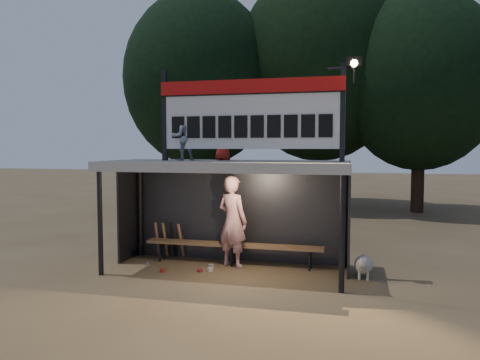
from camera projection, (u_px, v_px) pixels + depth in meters
name	position (u px, v px, depth m)	size (l,w,h in m)	color
ground	(226.00, 271.00, 9.83)	(80.00, 80.00, 0.00)	brown
player	(233.00, 221.00, 10.15)	(0.73, 0.48, 1.99)	white
child_a	(183.00, 137.00, 9.93)	(0.48, 0.38, 1.00)	gray
child_b	(223.00, 139.00, 10.09)	(0.44, 0.29, 0.90)	#A32219
dugout_shelter	(229.00, 183.00, 9.94)	(5.10, 2.08, 2.32)	#424244
scoreboard_assembly	(252.00, 112.00, 9.46)	(4.10, 0.27, 1.99)	black
bench	(233.00, 245.00, 10.33)	(4.00, 0.35, 0.48)	olive
tree_left	(200.00, 80.00, 20.09)	(6.46, 6.46, 9.27)	black
tree_mid	(320.00, 65.00, 20.29)	(7.22, 7.22, 10.36)	black
tree_right	(420.00, 82.00, 18.42)	(6.08, 6.08, 8.72)	black
dog	(364.00, 264.00, 9.27)	(0.36, 0.81, 0.49)	beige
bats	(169.00, 240.00, 10.99)	(0.68, 0.35, 0.84)	olive
litter	(186.00, 268.00, 9.94)	(1.60, 0.68, 0.08)	#A6281C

